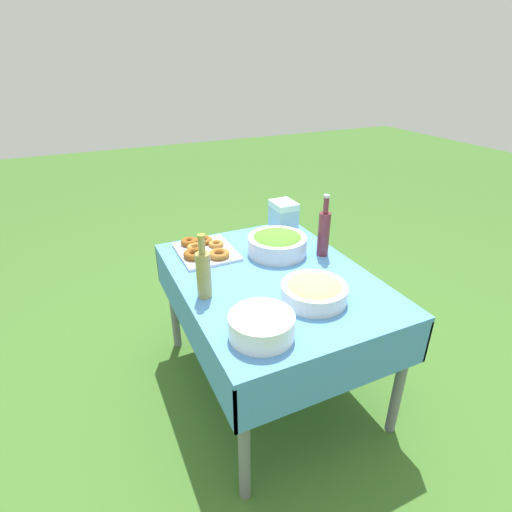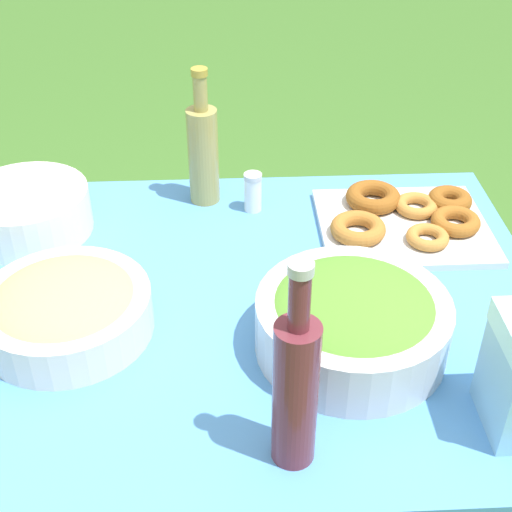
% 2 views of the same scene
% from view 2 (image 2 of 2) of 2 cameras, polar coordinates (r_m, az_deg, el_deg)
% --- Properties ---
extents(picnic_table, '(1.23, 0.93, 0.72)m').
position_cam_2_polar(picnic_table, '(1.40, -2.47, -6.67)').
color(picnic_table, '#4C8CD1').
rests_on(picnic_table, ground_plane).
extents(salad_bowl, '(0.33, 0.33, 0.12)m').
position_cam_2_polar(salad_bowl, '(1.21, 7.73, -5.07)').
color(salad_bowl, silver).
rests_on(salad_bowl, picnic_table).
extents(pasta_bowl, '(0.30, 0.30, 0.10)m').
position_cam_2_polar(pasta_bowl, '(1.29, -15.01, -4.08)').
color(pasta_bowl, silver).
rests_on(pasta_bowl, picnic_table).
extents(donut_platter, '(0.36, 0.31, 0.05)m').
position_cam_2_polar(donut_platter, '(1.56, 11.77, 2.91)').
color(donut_platter, silver).
rests_on(donut_platter, picnic_table).
extents(plate_stack, '(0.26, 0.26, 0.10)m').
position_cam_2_polar(plate_stack, '(1.58, -17.82, 3.43)').
color(plate_stack, white).
rests_on(plate_stack, picnic_table).
extents(olive_oil_bottle, '(0.07, 0.07, 0.31)m').
position_cam_2_polar(olive_oil_bottle, '(1.59, -4.25, 8.36)').
color(olive_oil_bottle, '#998E4C').
rests_on(olive_oil_bottle, picnic_table).
extents(wine_bottle, '(0.06, 0.06, 0.35)m').
position_cam_2_polar(wine_bottle, '(0.99, 3.18, -10.49)').
color(wine_bottle, maroon).
rests_on(wine_bottle, picnic_table).
extents(salt_shaker, '(0.04, 0.04, 0.09)m').
position_cam_2_polar(salt_shaker, '(1.58, -0.25, 5.15)').
color(salt_shaker, white).
rests_on(salt_shaker, picnic_table).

